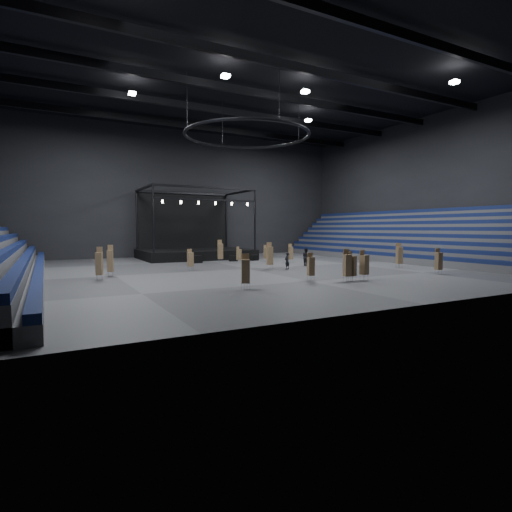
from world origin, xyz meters
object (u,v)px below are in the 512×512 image
chair_stack_10 (291,253)px  chair_stack_5 (99,263)px  stage (193,247)px  chair_stack_12 (347,265)px  flight_case_right (254,258)px  chair_stack_7 (311,266)px  chair_stack_9 (220,251)px  chair_stack_13 (245,271)px  crew_member (306,257)px  man_center (287,261)px  flight_case_mid (233,258)px  chair_stack_4 (266,253)px  chair_stack_8 (399,255)px  chair_stack_14 (270,255)px  chair_stack_3 (110,260)px  chair_stack_11 (352,265)px  chair_stack_0 (190,259)px  chair_stack_1 (239,254)px  chair_stack_6 (439,261)px  chair_stack_2 (364,264)px

chair_stack_10 → chair_stack_5: bearing=-153.0°
stage → chair_stack_12: size_ratio=5.70×
flight_case_right → chair_stack_12: chair_stack_12 is taller
chair_stack_5 → chair_stack_12: bearing=-7.0°
chair_stack_7 → chair_stack_9: bearing=102.1°
chair_stack_7 → chair_stack_9: size_ratio=0.80×
chair_stack_13 → crew_member: chair_stack_13 is taller
chair_stack_13 → man_center: bearing=68.6°
flight_case_mid → chair_stack_4: (3.30, -2.26, 0.72)m
chair_stack_8 → chair_stack_14: bearing=176.0°
chair_stack_9 → chair_stack_14: bearing=-78.1°
chair_stack_3 → chair_stack_14: chair_stack_14 is taller
chair_stack_11 → man_center: (0.40, 9.85, -0.37)m
stage → flight_case_right: (5.35, -7.55, -1.10)m
stage → crew_member: 17.64m
chair_stack_7 → man_center: size_ratio=1.29×
flight_case_right → chair_stack_13: 23.67m
flight_case_mid → chair_stack_0: 11.27m
flight_case_right → chair_stack_4: chair_stack_4 is taller
chair_stack_14 → flight_case_right: bearing=79.8°
chair_stack_0 → chair_stack_11: (8.42, -13.05, 0.10)m
crew_member → chair_stack_14: bearing=109.0°
chair_stack_1 → chair_stack_13: (-8.32, -18.52, 0.24)m
flight_case_mid → man_center: 11.06m
stage → chair_stack_12: bearing=-85.1°
chair_stack_8 → chair_stack_0: bearing=178.1°
chair_stack_6 → chair_stack_10: chair_stack_6 is taller
flight_case_right → chair_stack_6: bearing=-70.4°
chair_stack_11 → crew_member: 12.85m
chair_stack_13 → stage: bearing=100.2°
chair_stack_7 → chair_stack_11: bearing=-22.3°
chair_stack_0 → chair_stack_13: chair_stack_13 is taller
chair_stack_5 → flight_case_mid: bearing=57.6°
chair_stack_1 → chair_stack_6: 21.29m
chair_stack_5 → chair_stack_1: bearing=52.2°
chair_stack_13 → chair_stack_4: bearing=79.6°
chair_stack_10 → chair_stack_14: 7.88m
chair_stack_2 → chair_stack_11: chair_stack_2 is taller
stage → chair_stack_6: stage is taller
chair_stack_5 → chair_stack_12: (16.40, -9.70, -0.04)m
stage → chair_stack_8: size_ratio=5.52×
chair_stack_9 → chair_stack_14: size_ratio=1.01×
chair_stack_14 → chair_stack_13: bearing=-117.5°
flight_case_right → chair_stack_14: (-3.48, -9.93, 1.01)m
chair_stack_1 → chair_stack_11: size_ratio=0.83×
chair_stack_11 → crew_member: size_ratio=1.22×
chair_stack_5 → chair_stack_10: (21.70, 6.33, -0.16)m
chair_stack_5 → stage: bearing=76.6°
chair_stack_1 → crew_member: (4.98, -6.40, -0.08)m
chair_stack_11 → chair_stack_13: 9.05m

